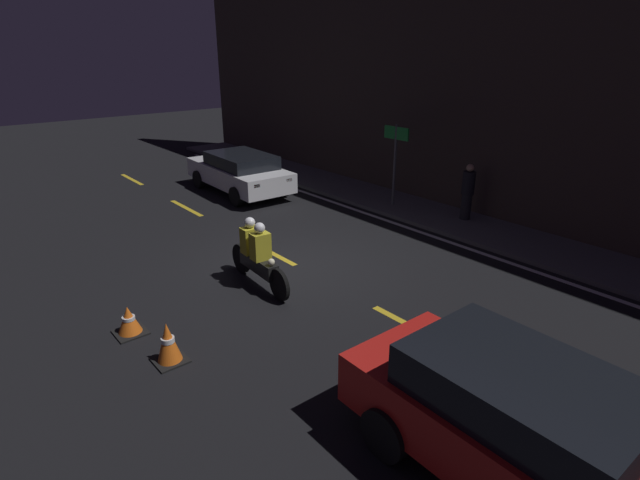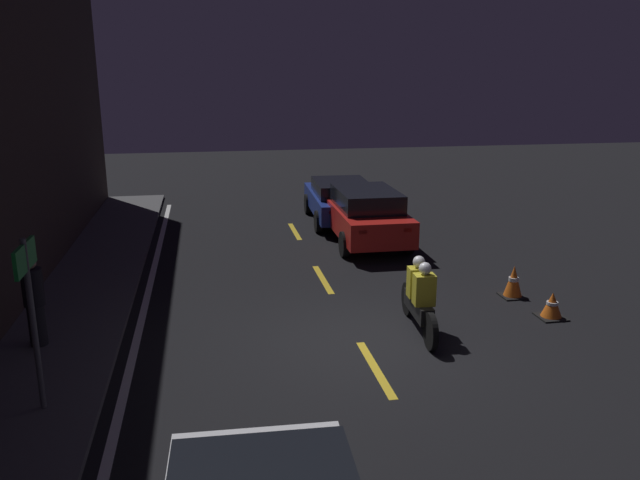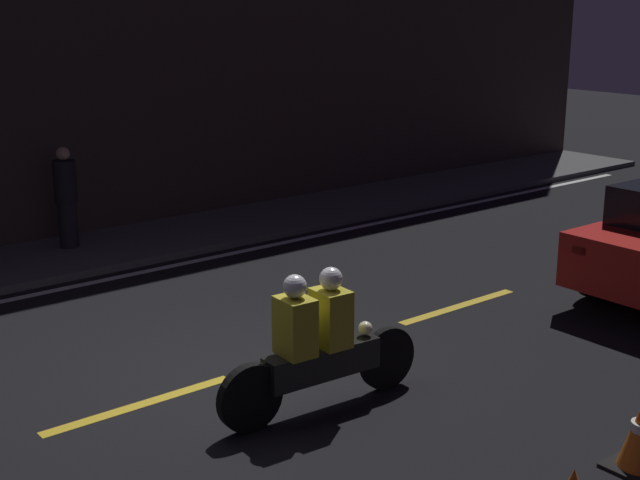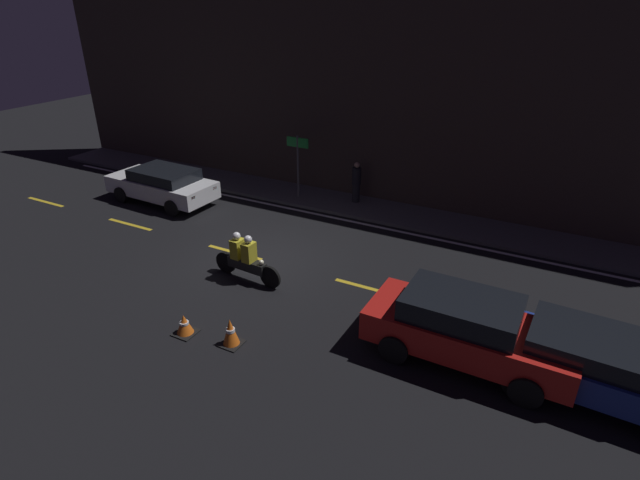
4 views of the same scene
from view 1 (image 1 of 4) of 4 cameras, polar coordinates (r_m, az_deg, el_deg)
name	(u,v)px [view 1 (image 1 of 4)]	position (r m, az deg, el deg)	size (l,w,h in m)	color
ground_plane	(295,265)	(11.24, -2.85, -2.91)	(56.00, 56.00, 0.00)	black
raised_curb	(438,217)	(14.63, 13.32, 2.61)	(28.00, 2.01, 0.11)	#4C4C4F
building_front	(477,73)	(14.87, 17.49, 17.72)	(28.00, 0.30, 7.82)	#382D28
lane_dash_a	(132,179)	(19.77, -20.70, 6.50)	(2.00, 0.14, 0.01)	gold
lane_dash_b	(186,208)	(15.72, -15.04, 3.56)	(2.00, 0.14, 0.01)	gold
lane_dash_c	(270,252)	(11.99, -5.73, -1.37)	(2.00, 0.14, 0.01)	gold
lane_dash_d	(416,329)	(9.00, 10.90, -9.92)	(2.00, 0.14, 0.01)	gold
lane_solid_kerb	(409,228)	(13.71, 10.08, 1.37)	(25.20, 0.14, 0.01)	silver
sedan_white	(239,171)	(16.88, -9.20, 7.75)	(4.37, 2.02, 1.33)	silver
taxi_red	(530,431)	(6.07, 22.92, -19.50)	(4.37, 1.90, 1.51)	red
motorcycle	(257,255)	(10.18, -7.22, -1.71)	(2.23, 0.41, 1.39)	black
traffic_cone_near	(129,320)	(9.19, -21.01, -8.58)	(0.51, 0.51, 0.51)	black
traffic_cone_mid	(168,343)	(8.20, -16.96, -11.18)	(0.49, 0.49, 0.68)	black
pedestrian	(468,192)	(14.26, 16.51, 5.32)	(0.34, 0.34, 1.54)	black
shop_sign	(396,149)	(14.92, 8.63, 10.24)	(0.90, 0.08, 2.40)	#4C4C51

